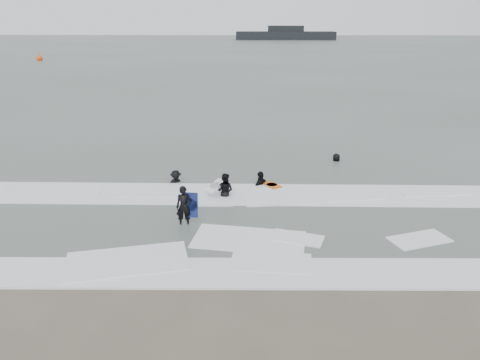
{
  "coord_description": "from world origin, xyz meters",
  "views": [
    {
      "loc": [
        0.42,
        -13.28,
        7.66
      ],
      "look_at": [
        0.0,
        5.0,
        1.1
      ],
      "focal_mm": 35.0,
      "sensor_mm": 36.0,
      "label": 1
    }
  ],
  "objects_px": {
    "surfer_right_near": "(261,185)",
    "buoy": "(40,58)",
    "vessel_horizon": "(286,35)",
    "surfer_centre": "(185,226)",
    "surfer_breaker": "(176,183)",
    "surfer_right_far": "(336,162)",
    "surfer_wading": "(225,197)"
  },
  "relations": [
    {
      "from": "surfer_wading",
      "to": "surfer_breaker",
      "type": "distance_m",
      "value": 2.94
    },
    {
      "from": "surfer_breaker",
      "to": "buoy",
      "type": "height_order",
      "value": "buoy"
    },
    {
      "from": "surfer_centre",
      "to": "surfer_wading",
      "type": "distance_m",
      "value": 3.32
    },
    {
      "from": "surfer_centre",
      "to": "surfer_breaker",
      "type": "xyz_separation_m",
      "value": [
        -1.05,
        4.69,
        0.0
      ]
    },
    {
      "from": "surfer_right_far",
      "to": "vessel_horizon",
      "type": "distance_m",
      "value": 120.56
    },
    {
      "from": "surfer_centre",
      "to": "surfer_breaker",
      "type": "distance_m",
      "value": 4.81
    },
    {
      "from": "vessel_horizon",
      "to": "buoy",
      "type": "bearing_deg",
      "value": -125.17
    },
    {
      "from": "surfer_right_far",
      "to": "buoy",
      "type": "distance_m",
      "value": 68.57
    },
    {
      "from": "surfer_centre",
      "to": "buoy",
      "type": "height_order",
      "value": "buoy"
    },
    {
      "from": "surfer_breaker",
      "to": "vessel_horizon",
      "type": "height_order",
      "value": "vessel_horizon"
    },
    {
      "from": "surfer_centre",
      "to": "surfer_breaker",
      "type": "relative_size",
      "value": 1.08
    },
    {
      "from": "surfer_centre",
      "to": "buoy",
      "type": "relative_size",
      "value": 0.99
    },
    {
      "from": "surfer_wading",
      "to": "vessel_horizon",
      "type": "distance_m",
      "value": 126.25
    },
    {
      "from": "buoy",
      "to": "surfer_centre",
      "type": "bearing_deg",
      "value": -62.63
    },
    {
      "from": "surfer_centre",
      "to": "surfer_right_far",
      "type": "xyz_separation_m",
      "value": [
        7.16,
        8.33,
        0.0
      ]
    },
    {
      "from": "vessel_horizon",
      "to": "surfer_breaker",
      "type": "bearing_deg",
      "value": -96.31
    },
    {
      "from": "surfer_right_near",
      "to": "surfer_wading",
      "type": "bearing_deg",
      "value": -7.51
    },
    {
      "from": "buoy",
      "to": "surfer_wading",
      "type": "bearing_deg",
      "value": -60.5
    },
    {
      "from": "surfer_right_far",
      "to": "vessel_horizon",
      "type": "xyz_separation_m",
      "value": [
        5.49,
        120.43,
        1.48
      ]
    },
    {
      "from": "surfer_right_near",
      "to": "buoy",
      "type": "distance_m",
      "value": 69.42
    },
    {
      "from": "surfer_wading",
      "to": "vessel_horizon",
      "type": "height_order",
      "value": "vessel_horizon"
    },
    {
      "from": "surfer_centre",
      "to": "vessel_horizon",
      "type": "relative_size",
      "value": 0.06
    },
    {
      "from": "surfer_breaker",
      "to": "vessel_horizon",
      "type": "distance_m",
      "value": 124.83
    },
    {
      "from": "surfer_wading",
      "to": "buoy",
      "type": "relative_size",
      "value": 1.0
    },
    {
      "from": "surfer_wading",
      "to": "surfer_right_near",
      "type": "height_order",
      "value": "surfer_right_near"
    },
    {
      "from": "surfer_centre",
      "to": "surfer_right_far",
      "type": "relative_size",
      "value": 1.01
    },
    {
      "from": "surfer_right_far",
      "to": "buoy",
      "type": "xyz_separation_m",
      "value": [
        -40.22,
        55.54,
        0.42
      ]
    },
    {
      "from": "surfer_right_far",
      "to": "vessel_horizon",
      "type": "bearing_deg",
      "value": -98.63
    },
    {
      "from": "surfer_breaker",
      "to": "buoy",
      "type": "xyz_separation_m",
      "value": [
        -32.01,
        59.18,
        0.42
      ]
    },
    {
      "from": "surfer_right_far",
      "to": "surfer_breaker",
      "type": "bearing_deg",
      "value": 17.86
    },
    {
      "from": "surfer_centre",
      "to": "surfer_right_near",
      "type": "height_order",
      "value": "surfer_right_near"
    },
    {
      "from": "surfer_wading",
      "to": "buoy",
      "type": "bearing_deg",
      "value": -40.02
    }
  ]
}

